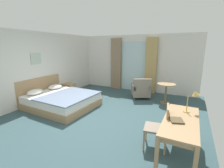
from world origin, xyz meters
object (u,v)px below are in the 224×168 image
object	(u,v)px
closed_book	(177,120)
armchair_by_window	(141,90)
bed	(60,99)
round_cafe_table	(166,89)
nightstand	(69,89)
framed_picture	(36,59)
desk_chair	(160,125)
writing_desk	(181,124)
desk_lamp	(194,96)

from	to	relation	value
closed_book	armchair_by_window	world-z (taller)	armchair_by_window
bed	round_cafe_table	distance (m)	3.80
nightstand	armchair_by_window	world-z (taller)	armchair_by_window
armchair_by_window	framed_picture	world-z (taller)	framed_picture
round_cafe_table	closed_book	bearing A→B (deg)	-78.79
nightstand	round_cafe_table	size ratio (longest dim) A/B	0.68
armchair_by_window	closed_book	bearing A→B (deg)	-63.60
nightstand	bed	bearing A→B (deg)	-58.56
desk_chair	closed_book	distance (m)	0.43
nightstand	framed_picture	bearing A→B (deg)	-98.91
writing_desk	desk_chair	world-z (taller)	desk_chair
nightstand	armchair_by_window	size ratio (longest dim) A/B	0.53
writing_desk	armchair_by_window	bearing A→B (deg)	118.23
armchair_by_window	framed_picture	size ratio (longest dim) A/B	2.31
bed	round_cafe_table	xyz separation A→B (m)	(3.22, 2.00, 0.29)
writing_desk	desk_lamp	world-z (taller)	desk_lamp
nightstand	desk_lamp	xyz separation A→B (m)	(4.88, -1.78, 0.86)
closed_book	bed	bearing A→B (deg)	146.12
desk_lamp	framed_picture	distance (m)	5.14
bed	nightstand	xyz separation A→B (m)	(-0.82, 1.34, -0.02)
desk_chair	desk_lamp	bearing A→B (deg)	35.29
closed_book	framed_picture	size ratio (longest dim) A/B	0.60
round_cafe_table	armchair_by_window	bearing A→B (deg)	169.06
round_cafe_table	writing_desk	bearing A→B (deg)	-77.05
closed_book	framed_picture	distance (m)	5.03
armchair_by_window	round_cafe_table	world-z (taller)	armchair_by_window
desk_chair	armchair_by_window	size ratio (longest dim) A/B	0.98
armchair_by_window	framed_picture	bearing A→B (deg)	-146.06
bed	desk_chair	bearing A→B (deg)	-13.32
desk_chair	framed_picture	world-z (taller)	framed_picture
round_cafe_table	desk_lamp	bearing A→B (deg)	-70.99
desk_lamp	armchair_by_window	world-z (taller)	desk_lamp
desk_chair	armchair_by_window	bearing A→B (deg)	113.10
desk_lamp	bed	bearing A→B (deg)	173.73
framed_picture	round_cafe_table	bearing A→B (deg)	25.21
desk_lamp	armchair_by_window	bearing A→B (deg)	124.84
round_cafe_table	framed_picture	world-z (taller)	framed_picture
bed	armchair_by_window	size ratio (longest dim) A/B	2.42
closed_book	round_cafe_table	world-z (taller)	closed_book
nightstand	desk_lamp	distance (m)	5.27
writing_desk	armchair_by_window	distance (m)	3.52
bed	nightstand	distance (m)	1.57
nightstand	round_cafe_table	xyz separation A→B (m)	(4.04, 0.66, 0.31)
armchair_by_window	round_cafe_table	distance (m)	1.03
closed_book	nightstand	bearing A→B (deg)	134.08
bed	round_cafe_table	bearing A→B (deg)	31.80
bed	desk_lamp	distance (m)	4.17
nightstand	closed_book	bearing A→B (deg)	-26.87
writing_desk	armchair_by_window	size ratio (longest dim) A/B	1.62
nightstand	desk_chair	bearing A→B (deg)	-26.58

